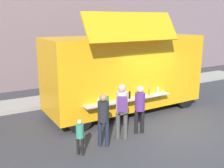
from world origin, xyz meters
TOP-DOWN VIEW (x-y plane):
  - ground_plane at (0.00, 0.00)m, footprint 60.00×60.00m
  - curb_strip at (-4.33, 5.08)m, footprint 28.00×1.60m
  - building_behind at (-3.33, 8.98)m, footprint 32.00×2.40m
  - food_truck_main at (-0.33, 2.46)m, footprint 6.30×2.94m
  - trash_bin at (3.20, 4.78)m, footprint 0.60×0.60m
  - customer_front_ordering at (-1.08, 0.37)m, footprint 0.33×0.33m
  - customer_mid_with_backpack at (-1.81, 0.28)m, footprint 0.49×0.57m
  - customer_rear_waiting at (-2.52, 0.14)m, footprint 0.32×0.32m
  - child_near_queue at (-3.32, 0.00)m, footprint 0.21×0.21m

SIDE VIEW (x-z plane):
  - ground_plane at x=0.00m, z-range 0.00..0.00m
  - curb_strip at x=-4.33m, z-range 0.00..0.15m
  - trash_bin at x=3.20m, z-range 0.00..0.95m
  - child_near_queue at x=-3.32m, z-range 0.10..1.14m
  - customer_rear_waiting at x=-2.52m, z-range 0.16..1.75m
  - customer_front_ordering at x=-1.08m, z-range 0.16..1.75m
  - customer_mid_with_backpack at x=-1.81m, z-range 0.20..1.96m
  - food_truck_main at x=-0.33m, z-range -0.30..3.58m
  - building_behind at x=-3.33m, z-range 0.00..7.30m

